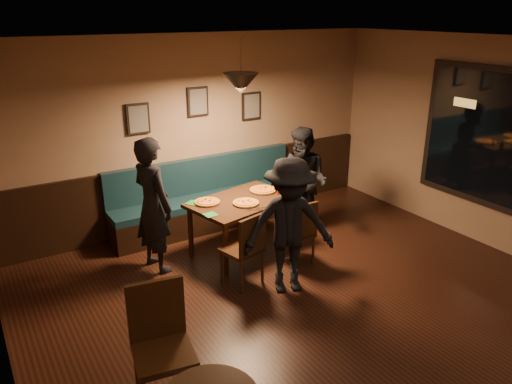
% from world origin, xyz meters
% --- Properties ---
extents(floor, '(7.00, 7.00, 0.00)m').
position_xyz_m(floor, '(0.00, 0.00, 0.00)').
color(floor, black).
rests_on(floor, ground).
extents(ceiling, '(7.00, 7.00, 0.00)m').
position_xyz_m(ceiling, '(0.00, 0.00, 2.80)').
color(ceiling, silver).
rests_on(ceiling, ground).
extents(wall_back, '(6.00, 0.00, 6.00)m').
position_xyz_m(wall_back, '(0.00, 3.50, 1.40)').
color(wall_back, '#8C704F').
rests_on(wall_back, ground).
extents(wall_left, '(0.00, 7.00, 7.00)m').
position_xyz_m(wall_left, '(-3.00, 0.00, 1.40)').
color(wall_left, '#8C704F').
rests_on(wall_left, ground).
extents(wainscot, '(5.88, 0.06, 1.00)m').
position_xyz_m(wainscot, '(0.00, 3.47, 0.50)').
color(wainscot, black).
rests_on(wainscot, ground).
extents(booth_bench, '(3.00, 0.60, 1.00)m').
position_xyz_m(booth_bench, '(0.00, 3.20, 0.50)').
color(booth_bench, '#0F232D').
rests_on(booth_bench, ground).
extents(window_frame, '(0.06, 2.56, 1.86)m').
position_xyz_m(window_frame, '(2.96, 0.50, 1.50)').
color(window_frame, black).
rests_on(window_frame, wall_right).
extents(window_glass, '(0.00, 2.40, 2.40)m').
position_xyz_m(window_glass, '(2.93, 0.50, 1.50)').
color(window_glass, black).
rests_on(window_glass, wall_right).
extents(picture_left, '(0.32, 0.04, 0.42)m').
position_xyz_m(picture_left, '(-0.90, 3.47, 1.70)').
color(picture_left, black).
rests_on(picture_left, wall_back).
extents(picture_center, '(0.32, 0.04, 0.42)m').
position_xyz_m(picture_center, '(0.00, 3.47, 1.85)').
color(picture_center, black).
rests_on(picture_center, wall_back).
extents(picture_right, '(0.32, 0.04, 0.42)m').
position_xyz_m(picture_right, '(0.90, 3.47, 1.70)').
color(picture_right, black).
rests_on(picture_right, wall_back).
extents(pendant_lamp, '(0.44, 0.44, 0.25)m').
position_xyz_m(pendant_lamp, '(0.02, 2.26, 2.25)').
color(pendant_lamp, black).
rests_on(pendant_lamp, ceiling).
extents(dining_table, '(1.51, 1.14, 0.73)m').
position_xyz_m(dining_table, '(0.02, 2.26, 0.36)').
color(dining_table, black).
rests_on(dining_table, floor).
extents(chair_near_left, '(0.49, 0.49, 0.92)m').
position_xyz_m(chair_near_left, '(-0.43, 1.50, 0.46)').
color(chair_near_left, black).
rests_on(chair_near_left, floor).
extents(chair_near_right, '(0.40, 0.40, 0.87)m').
position_xyz_m(chair_near_right, '(0.41, 1.59, 0.44)').
color(chair_near_right, black).
rests_on(chair_near_right, floor).
extents(diner_left, '(0.54, 0.70, 1.71)m').
position_xyz_m(diner_left, '(-1.16, 2.40, 0.86)').
color(diner_left, black).
rests_on(diner_left, floor).
extents(diner_right, '(0.84, 0.93, 1.57)m').
position_xyz_m(diner_right, '(1.04, 2.29, 0.78)').
color(diner_right, black).
rests_on(diner_right, floor).
extents(diner_front, '(1.18, 0.93, 1.61)m').
position_xyz_m(diner_front, '(-0.04, 1.11, 0.80)').
color(diner_front, black).
rests_on(diner_front, floor).
extents(pizza_a, '(0.43, 0.43, 0.04)m').
position_xyz_m(pizza_a, '(-0.43, 2.40, 0.75)').
color(pizza_a, orange).
rests_on(pizza_a, dining_table).
extents(pizza_b, '(0.38, 0.38, 0.04)m').
position_xyz_m(pizza_b, '(-0.02, 2.10, 0.75)').
color(pizza_b, '#C77725').
rests_on(pizza_b, dining_table).
extents(pizza_c, '(0.45, 0.45, 0.04)m').
position_xyz_m(pizza_c, '(0.43, 2.39, 0.75)').
color(pizza_c, gold).
rests_on(pizza_c, dining_table).
extents(soda_glass, '(0.07, 0.07, 0.13)m').
position_xyz_m(soda_glass, '(0.63, 1.95, 0.80)').
color(soda_glass, black).
rests_on(soda_glass, dining_table).
extents(tabasco_bottle, '(0.04, 0.04, 0.12)m').
position_xyz_m(tabasco_bottle, '(0.53, 2.18, 0.79)').
color(tabasco_bottle, '#9F1B05').
rests_on(tabasco_bottle, dining_table).
extents(napkin_a, '(0.23, 0.23, 0.01)m').
position_xyz_m(napkin_a, '(-0.58, 2.49, 0.73)').
color(napkin_a, '#1C6A1E').
rests_on(napkin_a, dining_table).
extents(napkin_b, '(0.16, 0.16, 0.01)m').
position_xyz_m(napkin_b, '(-0.57, 2.02, 0.73)').
color(napkin_b, '#20792E').
rests_on(napkin_b, dining_table).
extents(cutlery_set, '(0.17, 0.09, 0.00)m').
position_xyz_m(cutlery_set, '(0.03, 1.88, 0.73)').
color(cutlery_set, '#B4B4B8').
rests_on(cutlery_set, dining_table).
extents(cafe_chair_far, '(0.54, 0.54, 1.06)m').
position_xyz_m(cafe_chair_far, '(-1.95, 0.15, 0.53)').
color(cafe_chair_far, black).
rests_on(cafe_chair_far, floor).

